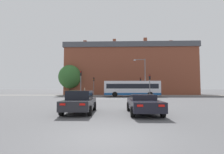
% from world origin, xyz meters
% --- Properties ---
extents(ground_plane, '(400.00, 400.00, 0.00)m').
position_xyz_m(ground_plane, '(0.00, 0.00, 0.00)').
color(ground_plane, '#545456').
extents(stop_line_strip, '(8.81, 0.30, 0.01)m').
position_xyz_m(stop_line_strip, '(0.00, 21.39, 0.00)').
color(stop_line_strip, silver).
rests_on(stop_line_strip, ground_plane).
extents(far_pavement, '(69.79, 2.50, 0.01)m').
position_xyz_m(far_pavement, '(0.00, 35.14, 0.01)').
color(far_pavement, gray).
rests_on(far_pavement, ground_plane).
extents(brick_civic_building, '(34.89, 12.33, 15.56)m').
position_xyz_m(brick_civic_building, '(3.57, 43.73, 6.82)').
color(brick_civic_building, brown).
rests_on(brick_civic_building, ground_plane).
extents(car_saloon_left, '(2.05, 4.46, 1.52)m').
position_xyz_m(car_saloon_left, '(-2.27, 6.10, 0.76)').
color(car_saloon_left, '#232328').
rests_on(car_saloon_left, ground_plane).
extents(car_roadster_right, '(2.07, 4.74, 1.26)m').
position_xyz_m(car_roadster_right, '(2.07, 5.84, 0.66)').
color(car_roadster_right, black).
rests_on(car_roadster_right, ground_plane).
extents(bus_crossing_lead, '(10.72, 2.69, 3.06)m').
position_xyz_m(bus_crossing_lead, '(3.06, 28.27, 1.64)').
color(bus_crossing_lead, silver).
rests_on(bus_crossing_lead, ground_plane).
extents(traffic_light_near_right, '(0.26, 0.31, 3.81)m').
position_xyz_m(traffic_light_near_right, '(5.34, 21.62, 2.58)').
color(traffic_light_near_right, slate).
rests_on(traffic_light_near_right, ground_plane).
extents(traffic_light_far_right, '(0.26, 0.31, 4.11)m').
position_xyz_m(traffic_light_far_right, '(5.49, 34.13, 2.77)').
color(traffic_light_far_right, slate).
rests_on(traffic_light_far_right, ground_plane).
extents(traffic_light_near_left, '(0.26, 0.31, 4.43)m').
position_xyz_m(traffic_light_near_left, '(-5.60, 21.68, 2.97)').
color(traffic_light_near_left, slate).
rests_on(traffic_light_near_left, ground_plane).
extents(traffic_light_far_left, '(0.26, 0.31, 4.15)m').
position_xyz_m(traffic_light_far_left, '(-5.31, 34.46, 2.79)').
color(traffic_light_far_left, slate).
rests_on(traffic_light_far_left, ground_plane).
extents(street_lamp_junction, '(2.32, 0.36, 7.33)m').
position_xyz_m(street_lamp_junction, '(5.16, 27.63, 4.49)').
color(street_lamp_junction, slate).
rests_on(street_lamp_junction, ground_plane).
extents(pedestrian_waiting, '(0.46, 0.38, 1.67)m').
position_xyz_m(pedestrian_waiting, '(6.25, 34.51, 0.97)').
color(pedestrian_waiting, black).
rests_on(pedestrian_waiting, ground_plane).
extents(pedestrian_walking_east, '(0.32, 0.44, 1.75)m').
position_xyz_m(pedestrian_walking_east, '(-7.61, 35.27, 1.03)').
color(pedestrian_walking_east, black).
rests_on(pedestrian_walking_east, ground_plane).
extents(tree_by_building, '(5.61, 5.61, 7.49)m').
position_xyz_m(tree_by_building, '(-11.78, 37.36, 4.54)').
color(tree_by_building, '#4C3823').
rests_on(tree_by_building, ground_plane).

